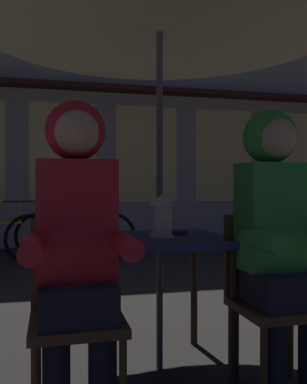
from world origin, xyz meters
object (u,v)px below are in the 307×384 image
at_px(chair_left, 76,304).
at_px(book, 169,232).
at_px(cafe_table, 160,254).
at_px(person_right_hooded, 277,221).
at_px(lantern, 161,215).
at_px(bicycle_third, 75,235).
at_px(person_left_hooded, 77,226).
at_px(chair_right, 271,292).

xyz_separation_m(chair_left, book, (0.56, 0.46, 0.26)).
distance_m(cafe_table, person_right_hooded, 0.67).
distance_m(lantern, bicycle_third, 3.81).
relative_size(person_left_hooded, book, 7.00).
height_order(lantern, chair_left, lantern).
bearing_deg(lantern, book, 59.57).
height_order(cafe_table, chair_right, chair_right).
distance_m(chair_left, bicycle_third, 4.08).
bearing_deg(chair_left, bicycle_third, 86.80).
height_order(chair_right, book, chair_right).
relative_size(chair_right, person_right_hooded, 0.62).
relative_size(cafe_table, person_left_hooded, 0.53).
relative_size(chair_right, bicycle_third, 0.52).
height_order(bicycle_third, book, bicycle_third).
bearing_deg(chair_left, chair_right, 0.00).
bearing_deg(chair_right, person_right_hooded, -90.00).
bearing_deg(book, person_right_hooded, -36.67).
bearing_deg(book, chair_right, -33.40).
bearing_deg(bicycle_third, person_right_hooded, -79.95).
bearing_deg(chair_right, bicycle_third, 100.18).
bearing_deg(person_left_hooded, cafe_table, 41.57).
height_order(cafe_table, person_left_hooded, person_left_hooded).
distance_m(cafe_table, chair_right, 0.62).
height_order(chair_left, bicycle_third, chair_left).
distance_m(chair_right, person_right_hooded, 0.36).
relative_size(lantern, chair_left, 0.27).
distance_m(cafe_table, book, 0.17).
relative_size(cafe_table, book, 3.70).
bearing_deg(book, cafe_table, -116.79).
distance_m(lantern, chair_left, 0.68).
xyz_separation_m(person_right_hooded, bicycle_third, (-0.73, 4.13, -0.50)).
height_order(cafe_table, lantern, lantern).
xyz_separation_m(cafe_table, chair_right, (0.48, -0.37, -0.15)).
bearing_deg(chair_left, person_left_hooded, -90.00).
distance_m(lantern, chair_right, 0.69).
bearing_deg(person_right_hooded, chair_left, 176.61).
xyz_separation_m(chair_left, chair_right, (0.96, 0.00, 0.00)).
xyz_separation_m(person_left_hooded, bicycle_third, (0.23, 4.13, -0.50)).
bearing_deg(cafe_table, lantern, -95.49).
relative_size(person_right_hooded, book, 7.00).
height_order(person_left_hooded, bicycle_third, person_left_hooded).
distance_m(bicycle_third, book, 3.65).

